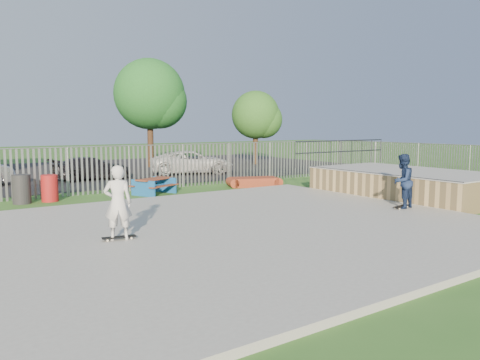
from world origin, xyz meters
TOP-DOWN VIEW (x-y plane):
  - ground at (0.00, 0.00)m, footprint 120.00×120.00m
  - concrete_slab at (0.00, 0.00)m, footprint 15.00×12.00m
  - quarter_pipe at (9.50, 1.04)m, footprint 5.50×7.05m
  - fence at (1.00, 4.59)m, footprint 26.04×16.02m
  - picnic_table at (1.49, 7.52)m, footprint 2.02×1.88m
  - funbox at (6.48, 7.24)m, footprint 2.36×1.73m
  - trash_bin_red at (-2.55, 8.06)m, footprint 0.61×0.61m
  - trash_bin_grey at (-3.53, 8.09)m, footprint 0.65×0.65m
  - parking_lot at (0.00, 19.00)m, footprint 40.00×18.00m
  - car_dark at (0.92, 14.27)m, footprint 4.20×1.86m
  - car_white at (6.80, 13.98)m, footprint 5.36×3.74m
  - tree_mid at (6.60, 19.52)m, footprint 4.79×4.79m
  - tree_right at (13.96, 17.34)m, footprint 3.50×3.50m
  - skateboard_a at (6.55, -0.95)m, footprint 0.82×0.34m
  - skateboard_b at (-2.71, 0.16)m, footprint 0.82×0.34m
  - skater_navy at (6.55, -0.95)m, footprint 0.98×0.83m
  - skater_white at (-2.71, 0.16)m, footprint 0.77×0.63m

SIDE VIEW (x-z plane):
  - ground at x=0.00m, z-range 0.00..0.00m
  - parking_lot at x=0.00m, z-range 0.00..0.02m
  - concrete_slab at x=0.00m, z-range 0.00..0.15m
  - skateboard_a at x=6.55m, z-range 0.15..0.23m
  - skateboard_b at x=-2.71m, z-range 0.15..0.23m
  - funbox at x=6.48m, z-range 0.00..0.42m
  - picnic_table at x=1.49m, z-range 0.01..0.69m
  - trash_bin_red at x=-2.55m, z-range 0.00..1.02m
  - trash_bin_grey at x=-3.53m, z-range 0.00..1.08m
  - quarter_pipe at x=9.50m, z-range -0.54..1.65m
  - car_dark at x=0.92m, z-range 0.02..1.22m
  - car_white at x=6.80m, z-range 0.02..1.38m
  - fence at x=1.00m, z-range 0.00..2.00m
  - skater_navy at x=6.55m, z-range 0.15..1.95m
  - skater_white at x=-2.71m, z-range 0.15..1.95m
  - tree_right at x=13.96m, z-range 0.93..6.33m
  - tree_mid at x=6.60m, z-range 1.28..8.67m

